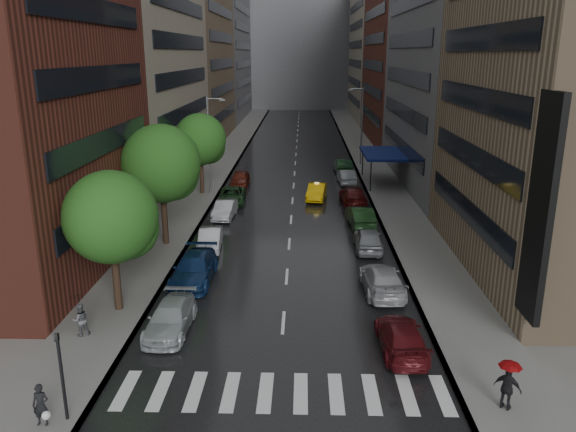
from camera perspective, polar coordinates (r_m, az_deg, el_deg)
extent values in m
plane|color=gray|center=(25.02, -0.81, -14.95)|extent=(220.00, 220.00, 0.00)
cube|color=black|center=(72.55, 0.79, 5.99)|extent=(14.00, 140.00, 0.01)
cube|color=gray|center=(73.21, -6.31, 6.04)|extent=(4.00, 140.00, 0.15)
cube|color=gray|center=(72.98, 7.91, 5.96)|extent=(4.00, 140.00, 0.15)
cube|color=silver|center=(24.34, -16.16, -16.61)|extent=(0.55, 2.80, 0.01)
cube|color=silver|center=(23.98, -12.83, -16.89)|extent=(0.55, 2.80, 0.01)
cube|color=silver|center=(23.69, -9.39, -17.13)|extent=(0.55, 2.80, 0.01)
cube|color=silver|center=(23.48, -5.88, -17.32)|extent=(0.55, 2.80, 0.01)
cube|color=silver|center=(23.35, -2.30, -17.44)|extent=(0.55, 2.80, 0.01)
cube|color=silver|center=(23.31, 1.30, -17.50)|extent=(0.55, 2.80, 0.01)
cube|color=silver|center=(23.35, 4.90, -17.50)|extent=(0.55, 2.80, 0.01)
cube|color=silver|center=(23.48, 8.48, -17.43)|extent=(0.55, 2.80, 0.01)
cube|color=silver|center=(23.68, 12.00, -17.30)|extent=(0.55, 2.80, 0.01)
cube|color=silver|center=(23.97, 15.45, -17.11)|extent=(0.55, 2.80, 0.01)
cube|color=maroon|center=(36.97, -24.85, 14.89)|extent=(8.00, 20.00, 26.00)
cube|color=gray|center=(59.68, -14.82, 19.65)|extent=(8.00, 28.00, 34.00)
cube|color=#937A5B|center=(86.87, -9.33, 14.78)|extent=(8.00, 28.00, 22.00)
cube|color=slate|center=(116.62, -6.68, 19.15)|extent=(8.00, 32.00, 38.00)
cube|color=#937A5B|center=(36.28, 25.72, 17.97)|extent=(8.00, 20.00, 30.00)
cube|color=slate|center=(59.09, 15.86, 14.75)|extent=(8.00, 28.00, 24.00)
cube|color=maroon|center=(86.67, 11.54, 19.31)|extent=(8.00, 28.00, 36.00)
cube|color=gray|center=(116.24, 8.87, 16.61)|extent=(8.00, 32.00, 28.00)
cube|color=black|center=(26.31, 24.26, 0.57)|extent=(0.30, 2.20, 10.00)
cube|color=slate|center=(139.41, 1.22, 17.53)|extent=(40.00, 14.00, 32.00)
cylinder|color=#382619|center=(30.16, -17.06, -5.71)|extent=(0.40, 0.40, 4.10)
sphere|color=#1E5116|center=(29.19, -17.55, -0.10)|extent=(4.68, 4.68, 4.68)
cylinder|color=#382619|center=(39.54, -12.45, 0.27)|extent=(0.40, 0.40, 4.64)
sphere|color=#1E5116|center=(38.75, -12.76, 5.22)|extent=(5.30, 5.30, 5.30)
cylinder|color=#382619|center=(53.47, -8.77, 4.37)|extent=(0.40, 0.40, 4.20)
sphere|color=#1E5116|center=(52.92, -8.92, 7.71)|extent=(4.80, 4.80, 4.80)
imported|color=yellow|center=(51.42, 2.93, 2.48)|extent=(2.10, 4.54, 1.44)
imported|color=#A0A6A9|center=(28.01, -11.84, -10.11)|extent=(2.03, 4.77, 1.37)
imported|color=navy|center=(33.42, -9.50, -5.31)|extent=(2.30, 5.54, 1.60)
imported|color=silver|center=(38.78, -7.92, -2.34)|extent=(1.78, 4.30, 1.38)
imported|color=#A5A8AF|center=(45.83, -6.44, 0.65)|extent=(1.72, 4.32, 1.40)
imported|color=#1B3D1E|center=(50.26, -5.73, 2.06)|extent=(2.48, 5.06, 1.38)
imported|color=#5C1E12|center=(56.92, -4.88, 3.82)|extent=(1.76, 4.36, 1.48)
imported|color=#561115|center=(26.26, 11.43, -11.94)|extent=(2.03, 4.84, 1.39)
imported|color=#A9A9AE|center=(32.00, 9.53, -6.39)|extent=(2.32, 5.31, 1.52)
imported|color=gray|center=(38.54, 8.15, -2.34)|extent=(1.95, 4.59, 1.55)
imported|color=#173417|center=(43.75, 7.36, -0.02)|extent=(2.06, 4.93, 1.58)
imported|color=#4D0F10|center=(50.22, 6.62, 2.10)|extent=(2.36, 5.32, 1.52)
imported|color=gray|center=(57.88, 5.96, 4.00)|extent=(1.84, 4.56, 1.47)
imported|color=#1B3C1F|center=(63.19, 5.60, 5.10)|extent=(1.97, 4.91, 1.59)
imported|color=black|center=(22.76, -23.83, -17.16)|extent=(0.59, 0.39, 1.60)
sphere|color=white|center=(22.79, -23.35, -18.10)|extent=(0.32, 0.32, 0.32)
imported|color=#57585D|center=(28.41, -20.34, -9.85)|extent=(0.98, 0.93, 1.60)
imported|color=black|center=(28.06, -20.51, -8.28)|extent=(0.96, 0.98, 0.88)
imported|color=black|center=(23.21, 21.41, -15.98)|extent=(1.07, 0.94, 1.73)
imported|color=#A90D0F|center=(22.81, 21.62, -14.31)|extent=(0.82, 0.82, 0.72)
cylinder|color=black|center=(22.33, -21.93, -15.20)|extent=(0.12, 0.12, 3.20)
imported|color=black|center=(21.66, -22.33, -12.02)|extent=(0.18, 0.15, 0.90)
cylinder|color=gray|center=(52.77, -8.05, 7.05)|extent=(0.18, 0.18, 9.00)
cube|color=gray|center=(52.06, -6.68, 11.64)|extent=(0.50, 0.22, 0.16)
cylinder|color=gray|center=(67.25, 7.49, 9.04)|extent=(0.18, 0.18, 9.00)
cube|color=gray|center=(66.73, 6.40, 12.65)|extent=(0.50, 0.22, 0.16)
cube|color=navy|center=(57.79, 9.61, 6.28)|extent=(4.00, 8.00, 0.25)
cylinder|color=black|center=(54.17, 8.40, 4.05)|extent=(0.12, 0.12, 3.00)
cylinder|color=black|center=(61.57, 7.59, 5.55)|extent=(0.12, 0.12, 3.00)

